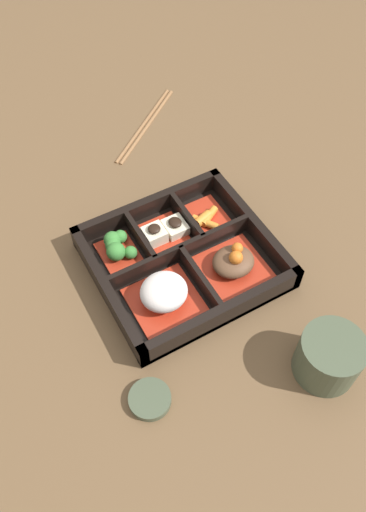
# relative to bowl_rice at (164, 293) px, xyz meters

# --- Properties ---
(ground_plane) EXTENTS (3.00, 3.00, 0.00)m
(ground_plane) POSITION_rel_bowl_rice_xyz_m (-0.06, -0.05, -0.03)
(ground_plane) COLOR brown
(bento_base) EXTENTS (0.27, 0.25, 0.01)m
(bento_base) POSITION_rel_bowl_rice_xyz_m (-0.06, -0.05, -0.03)
(bento_base) COLOR black
(bento_base) RESTS_ON ground_plane
(bento_rim) EXTENTS (0.27, 0.25, 0.04)m
(bento_rim) POSITION_rel_bowl_rice_xyz_m (-0.06, -0.05, -0.01)
(bento_rim) COLOR black
(bento_rim) RESTS_ON ground_plane
(bowl_stew) EXTENTS (0.10, 0.10, 0.05)m
(bowl_stew) POSITION_rel_bowl_rice_xyz_m (-0.12, 0.00, -0.01)
(bowl_stew) COLOR #B22D19
(bowl_stew) RESTS_ON bento_base
(bowl_rice) EXTENTS (0.10, 0.10, 0.05)m
(bowl_rice) POSITION_rel_bowl_rice_xyz_m (0.00, 0.00, 0.00)
(bowl_rice) COLOR #B22D19
(bowl_rice) RESTS_ON bento_base
(bowl_carrots) EXTENTS (0.06, 0.08, 0.02)m
(bowl_carrots) POSITION_rel_bowl_rice_xyz_m (-0.14, -0.10, -0.02)
(bowl_carrots) COLOR #B22D19
(bowl_carrots) RESTS_ON bento_base
(bowl_tofu) EXTENTS (0.07, 0.08, 0.04)m
(bowl_tofu) POSITION_rel_bowl_rice_xyz_m (-0.06, -0.11, -0.01)
(bowl_tofu) COLOR #B22D19
(bowl_tofu) RESTS_ON bento_base
(bowl_greens) EXTENTS (0.06, 0.08, 0.04)m
(bowl_greens) POSITION_rel_bowl_rice_xyz_m (0.02, -0.11, -0.01)
(bowl_greens) COLOR #B22D19
(bowl_greens) RESTS_ON bento_base
(tea_cup) EXTENTS (0.09, 0.09, 0.07)m
(tea_cup) POSITION_rel_bowl_rice_xyz_m (-0.14, 0.20, 0.00)
(tea_cup) COLOR #424C38
(tea_cup) RESTS_ON ground_plane
(chopsticks) EXTENTS (0.20, 0.16, 0.01)m
(chopsticks) POSITION_rel_bowl_rice_xyz_m (-0.16, -0.38, -0.03)
(chopsticks) COLOR brown
(chopsticks) RESTS_ON ground_plane
(sauce_dish) EXTENTS (0.06, 0.06, 0.01)m
(sauce_dish) POSITION_rel_bowl_rice_xyz_m (0.09, 0.12, -0.03)
(sauce_dish) COLOR #424C38
(sauce_dish) RESTS_ON ground_plane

